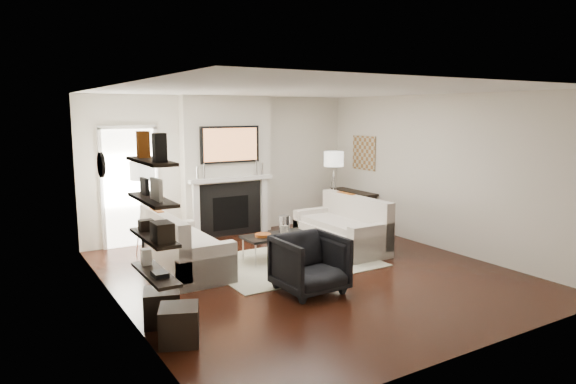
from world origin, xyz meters
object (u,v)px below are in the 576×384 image
armchair (310,261)px  loveseat_left_base (187,258)px  ottoman_near (162,307)px  lamp_left_shade (142,171)px  loveseat_right_base (341,238)px  lamp_right_shade (334,159)px  coffee_table (276,236)px

armchair → loveseat_left_base: bearing=121.7°
loveseat_left_base → armchair: armchair is taller
ottoman_near → lamp_left_shade: bearing=77.6°
armchair → loveseat_right_base: bearing=41.2°
loveseat_right_base → armchair: size_ratio=2.11×
lamp_right_shade → armchair: bearing=-131.0°
loveseat_left_base → armchair: size_ratio=2.11×
loveseat_right_base → lamp_right_shade: (0.84, 1.37, 1.24)m
lamp_right_shade → coffee_table: bearing=-147.9°
coffee_table → loveseat_right_base: bearing=-1.7°
coffee_table → lamp_right_shade: size_ratio=2.75×
lamp_left_shade → loveseat_right_base: bearing=-23.3°
coffee_table → ottoman_near: (-2.40, -1.54, -0.20)m
coffee_table → ottoman_near: bearing=-147.4°
ottoman_near → loveseat_right_base: bearing=22.2°
ottoman_near → armchair: bearing=-0.0°
loveseat_right_base → loveseat_left_base: bearing=175.6°
loveseat_right_base → lamp_left_shade: (-3.06, 1.31, 1.24)m
loveseat_left_base → lamp_right_shade: (3.60, 1.16, 1.24)m
lamp_right_shade → ottoman_near: 5.50m
loveseat_right_base → armchair: bearing=-137.8°
loveseat_left_base → lamp_right_shade: bearing=17.9°
loveseat_right_base → coffee_table: 1.29m
loveseat_left_base → lamp_left_shade: (-0.30, 1.10, 1.24)m
loveseat_right_base → lamp_left_shade: lamp_left_shade is taller
lamp_right_shade → loveseat_left_base: bearing=-162.1°
lamp_left_shade → ottoman_near: lamp_left_shade is taller
lamp_left_shade → lamp_right_shade: (3.90, 0.06, 0.00)m
loveseat_right_base → coffee_table: bearing=178.3°
ottoman_near → coffee_table: bearing=32.6°
loveseat_left_base → loveseat_right_base: bearing=-4.4°
loveseat_right_base → coffee_table: size_ratio=1.64×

